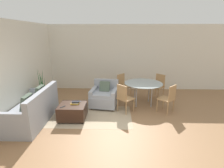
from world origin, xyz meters
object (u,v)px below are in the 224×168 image
object	(u,v)px
dining_chair_near_right	(169,97)
dining_chair_far_right	(159,85)
couch	(33,111)
potted_plant	(43,95)
ottoman	(73,111)
book_stack	(75,103)
dining_chair_far_left	(123,84)
dining_table	(143,85)
tv_remote_secondary	(63,107)
armchair	(104,96)
tv_remote_primary	(79,102)
dining_chair_near_left	(124,97)

from	to	relation	value
dining_chair_near_right	dining_chair_far_right	bearing A→B (deg)	90.00
couch	potted_plant	world-z (taller)	potted_plant
ottoman	dining_chair_near_right	bearing A→B (deg)	9.43
ottoman	book_stack	world-z (taller)	book_stack
ottoman	dining_chair_far_left	xyz separation A→B (m)	(1.49, 1.84, 0.28)
dining_chair_far_left	dining_chair_far_right	size ratio (longest dim) A/B	1.00
couch	book_stack	size ratio (longest dim) A/B	7.58
dining_table	potted_plant	bearing A→B (deg)	-179.27
tv_remote_secondary	couch	bearing A→B (deg)	-178.45
book_stack	dining_chair_near_right	world-z (taller)	dining_chair_near_right
couch	dining_chair_far_right	distance (m)	4.41
dining_chair_far_left	dining_chair_near_right	bearing A→B (deg)	-45.00
ottoman	book_stack	bearing A→B (deg)	42.21
armchair	tv_remote_primary	size ratio (longest dim) A/B	7.13
tv_remote_secondary	potted_plant	world-z (taller)	potted_plant
ottoman	armchair	bearing A→B (deg)	49.55
book_stack	tv_remote_secondary	bearing A→B (deg)	-140.52
book_stack	tv_remote_secondary	world-z (taller)	book_stack
potted_plant	dining_chair_near_right	size ratio (longest dim) A/B	1.41
potted_plant	dining_chair_far_left	xyz separation A→B (m)	(2.80, 0.73, 0.22)
book_stack	dining_chair_far_right	size ratio (longest dim) A/B	0.28
dining_chair_near_left	tv_remote_secondary	bearing A→B (deg)	-159.18
dining_chair_near_right	dining_chair_near_left	bearing A→B (deg)	-180.00
potted_plant	dining_chair_far_right	bearing A→B (deg)	9.88
potted_plant	dining_chair_near_left	world-z (taller)	potted_plant
armchair	dining_chair_near_right	distance (m)	2.08
dining_chair_near_left	couch	bearing A→B (deg)	-165.20
couch	book_stack	world-z (taller)	couch
book_stack	dining_chair_near_left	distance (m)	1.47
dining_chair_far_left	potted_plant	bearing A→B (deg)	-165.49
book_stack	dining_chair_far_left	distance (m)	2.26
ottoman	dining_table	size ratio (longest dim) A/B	0.58
couch	tv_remote_secondary	size ratio (longest dim) A/B	12.25
dining_chair_near_left	book_stack	bearing A→B (deg)	-163.94
armchair	dining_chair_near_right	size ratio (longest dim) A/B	1.12
tv_remote_secondary	dining_chair_near_left	distance (m)	1.83
book_stack	tv_remote_primary	size ratio (longest dim) A/B	1.79
dining_chair_near_right	dining_table	bearing A→B (deg)	135.00
armchair	book_stack	world-z (taller)	armchair
tv_remote_primary	dining_chair_near_left	distance (m)	1.36
potted_plant	dining_table	size ratio (longest dim) A/B	0.99
dining_chair_far_right	dining_chair_far_left	bearing A→B (deg)	180.00
book_stack	tv_remote_primary	bearing A→B (deg)	57.47
couch	dining_chair_near_right	bearing A→B (deg)	9.76
dining_chair_near_right	dining_chair_far_left	xyz separation A→B (m)	(-1.36, 1.36, 0.00)
couch	tv_remote_primary	bearing A→B (deg)	17.91
dining_chair_far_right	armchair	bearing A→B (deg)	-157.14
couch	dining_chair_near_left	bearing A→B (deg)	14.80
book_stack	tv_remote_primary	xyz separation A→B (m)	(0.08, 0.13, -0.03)
dining_table	dining_chair_far_left	xyz separation A→B (m)	(-0.68, 0.68, -0.18)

